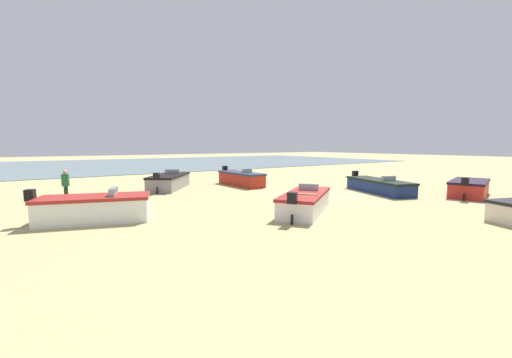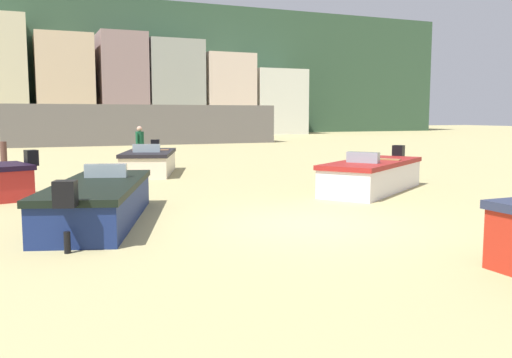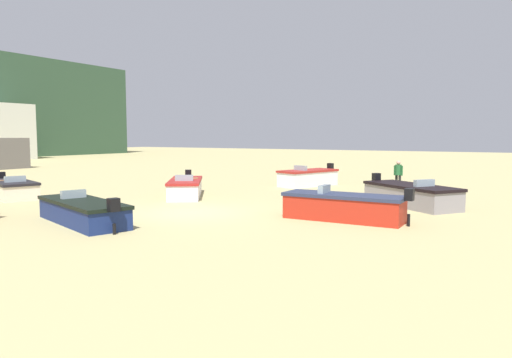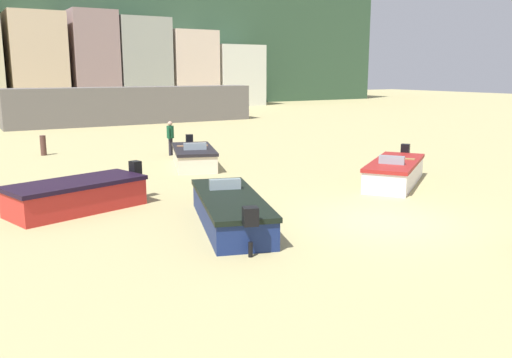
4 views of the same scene
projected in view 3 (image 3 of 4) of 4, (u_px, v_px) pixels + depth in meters
The scene contains 9 objects.
ground_plane at pixel (190, 213), 18.39m from camera, with size 160.00×160.00×0.00m, color tan.
townhouse_far_right at pixel (3, 132), 59.71m from camera, with size 5.69×5.45×6.97m, color silver.
boat_red_0 at pixel (344, 207), 16.65m from camera, with size 1.43×4.52×1.26m.
boat_cream_1 at pixel (12, 189), 22.82m from camera, with size 2.75×4.14×1.13m.
boat_white_4 at pixel (185, 188), 23.29m from camera, with size 4.32×3.66×1.16m.
boat_white_5 at pixel (308, 178), 28.16m from camera, with size 4.17×2.68×1.28m.
boat_grey_6 at pixel (411, 195), 20.03m from camera, with size 3.94×4.57×1.24m.
boat_navy_7 at pixel (83, 211), 16.11m from camera, with size 2.87×4.99×1.11m.
beach_walker_distant at pixel (398, 173), 26.03m from camera, with size 0.41×0.54×1.62m.
Camera 3 is at (-14.31, -11.53, 2.98)m, focal length 33.22 mm.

